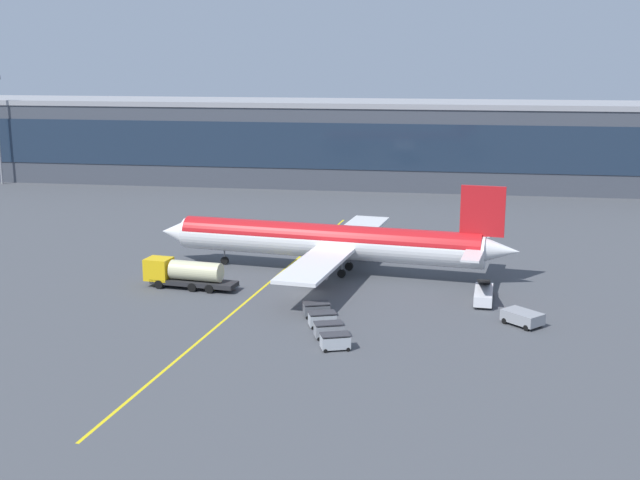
{
  "coord_description": "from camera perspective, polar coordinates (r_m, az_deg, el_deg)",
  "views": [
    {
      "loc": [
        15.61,
        -86.04,
        26.11
      ],
      "look_at": [
        0.6,
        7.42,
        4.5
      ],
      "focal_mm": 45.92,
      "sensor_mm": 36.0,
      "label": 1
    }
  ],
  "objects": [
    {
      "name": "terminal_building",
      "position": [
        167.27,
        3.84,
        6.77
      ],
      "size": [
        218.97,
        20.16,
        16.86
      ],
      "color": "#424751",
      "rests_on": "ground_plane"
    },
    {
      "name": "baggage_cart_0",
      "position": [
        74.35,
        1.07,
        -7.06
      ],
      "size": [
        3.01,
        2.34,
        1.48
      ],
      "color": "#B2B7BC",
      "rests_on": "ground_plane"
    },
    {
      "name": "ground_plane",
      "position": [
        91.26,
        -1.12,
        -3.77
      ],
      "size": [
        700.0,
        700.0,
        0.0
      ],
      "primitive_type": "plane",
      "color": "#47494F"
    },
    {
      "name": "belt_loader",
      "position": [
        89.61,
        11.33,
        -3.68
      ],
      "size": [
        2.27,
        6.97,
        3.49
      ],
      "color": "white",
      "rests_on": "ground_plane"
    },
    {
      "name": "baggage_cart_1",
      "position": [
        77.3,
        0.6,
        -6.27
      ],
      "size": [
        3.01,
        2.34,
        1.48
      ],
      "color": "gray",
      "rests_on": "ground_plane"
    },
    {
      "name": "baggage_cart_2",
      "position": [
        80.28,
        0.16,
        -5.53
      ],
      "size": [
        3.01,
        2.34,
        1.48
      ],
      "color": "#B2B7BC",
      "rests_on": "ground_plane"
    },
    {
      "name": "apron_lead_in_line",
      "position": [
        94.13,
        -3.93,
        -3.27
      ],
      "size": [
        8.28,
        79.63,
        0.01
      ],
      "primitive_type": "cube",
      "rotation": [
        0.0,
        0.0,
        -0.1
      ],
      "color": "yellow",
      "rests_on": "ground_plane"
    },
    {
      "name": "baggage_cart_3",
      "position": [
        83.27,
        -0.25,
        -4.85
      ],
      "size": [
        3.01,
        2.34,
        1.48
      ],
      "color": "#595B60",
      "rests_on": "ground_plane"
    },
    {
      "name": "fuel_tanker",
      "position": [
        94.34,
        -9.42,
        -2.29
      ],
      "size": [
        11.04,
        3.91,
        3.25
      ],
      "color": "#232326",
      "rests_on": "ground_plane"
    },
    {
      "name": "main_airliner",
      "position": [
        98.98,
        0.69,
        -0.08
      ],
      "size": [
        44.96,
        35.89,
        11.54
      ],
      "color": "white",
      "rests_on": "ground_plane"
    },
    {
      "name": "pushback_tug",
      "position": [
        83.07,
        13.97,
        -5.24
      ],
      "size": [
        4.34,
        4.28,
        1.4
      ],
      "color": "gray",
      "rests_on": "ground_plane"
    }
  ]
}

